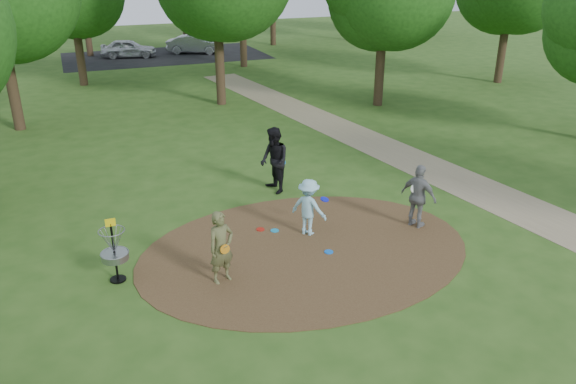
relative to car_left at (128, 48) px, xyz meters
name	(u,v)px	position (x,y,z in m)	size (l,w,h in m)	color
ground	(306,250)	(0.51, -30.17, -0.64)	(100.00, 100.00, 0.00)	#2D5119
dirt_clearing	(306,250)	(0.51, -30.17, -0.63)	(8.40, 8.40, 0.02)	#47301C
footpath	(468,185)	(7.01, -28.17, -0.63)	(2.00, 40.00, 0.01)	#8C7A5B
parking_lot	(166,56)	(2.51, -0.17, -0.64)	(14.00, 8.00, 0.01)	black
player_observer_with_disc	(221,248)	(-1.79, -30.77, 0.21)	(0.72, 0.58, 1.70)	brown
player_throwing_with_disc	(309,207)	(0.92, -29.38, 0.13)	(1.15, 1.13, 1.53)	#9AD4E7
player_walking_with_disc	(274,161)	(1.10, -26.38, 0.38)	(0.85, 1.05, 2.03)	black
player_waiting_with_disc	(419,197)	(3.80, -30.06, 0.24)	(0.83, 1.12, 1.76)	gray
disc_ground_cyan	(275,231)	(0.15, -28.93, -0.61)	(0.22, 0.22, 0.02)	#1891C3
disc_ground_blue	(329,252)	(0.98, -30.51, -0.61)	(0.22, 0.22, 0.02)	blue
disc_ground_red	(260,229)	(-0.18, -28.72, -0.61)	(0.22, 0.22, 0.02)	#B41A12
car_left	(128,48)	(0.00, 0.00, 0.00)	(1.51, 3.75, 1.28)	#ACB0B4
car_right	(195,44)	(4.76, 0.03, 0.03)	(1.41, 4.04, 1.33)	#969A9D
disc_golf_basket	(114,246)	(-3.99, -29.87, 0.24)	(0.63, 0.63, 1.54)	black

